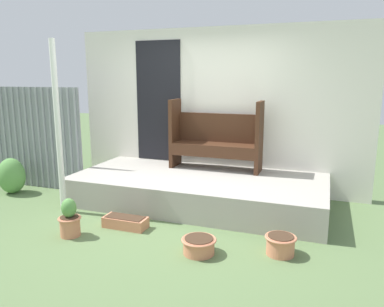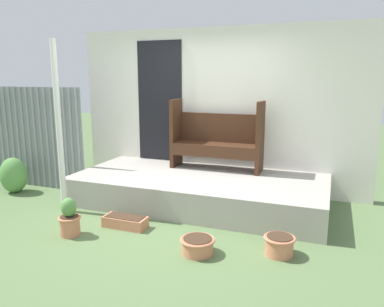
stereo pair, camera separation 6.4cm
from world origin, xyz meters
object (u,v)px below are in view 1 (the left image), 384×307
(planter_box_rect, at_px, (125,222))
(shrub_by_fence, at_px, (12,176))
(flower_pot_middle, at_px, (199,245))
(support_post, at_px, (58,129))
(flower_pot_left, at_px, (70,220))
(bench, at_px, (216,136))
(flower_pot_right, at_px, (280,244))

(planter_box_rect, distance_m, shrub_by_fence, 2.50)
(shrub_by_fence, bearing_deg, flower_pot_middle, -15.44)
(support_post, xyz_separation_m, shrub_by_fence, (-1.32, 0.41, -0.87))
(flower_pot_left, height_order, flower_pot_middle, flower_pot_left)
(support_post, height_order, bench, support_post)
(flower_pot_middle, bearing_deg, planter_box_rect, 162.10)
(bench, bearing_deg, flower_pot_left, -117.69)
(planter_box_rect, bearing_deg, bench, 69.11)
(flower_pot_middle, bearing_deg, bench, 101.77)
(bench, height_order, flower_pot_left, bench)
(flower_pot_left, xyz_separation_m, flower_pot_right, (2.37, 0.37, -0.08))
(flower_pot_right, height_order, planter_box_rect, flower_pot_right)
(flower_pot_right, xyz_separation_m, planter_box_rect, (-1.89, 0.07, -0.05))
(flower_pot_middle, distance_m, shrub_by_fence, 3.63)
(flower_pot_left, bearing_deg, support_post, 133.35)
(support_post, distance_m, planter_box_rect, 1.55)
(bench, distance_m, flower_pot_left, 2.54)
(flower_pot_left, bearing_deg, bench, 62.19)
(support_post, height_order, flower_pot_right, support_post)
(support_post, xyz_separation_m, flower_pot_right, (2.98, -0.28, -1.04))
(flower_pot_right, bearing_deg, flower_pot_middle, -161.27)
(flower_pot_left, xyz_separation_m, flower_pot_middle, (1.56, 0.09, -0.10))
(shrub_by_fence, bearing_deg, support_post, -17.32)
(bench, bearing_deg, shrub_by_fence, -160.21)
(bench, xyz_separation_m, flower_pot_right, (1.24, -1.78, -0.81))
(flower_pot_right, distance_m, shrub_by_fence, 4.36)
(bench, relative_size, flower_pot_middle, 3.79)
(bench, relative_size, flower_pot_right, 4.25)
(flower_pot_right, distance_m, planter_box_rect, 1.89)
(flower_pot_left, height_order, flower_pot_right, flower_pot_left)
(flower_pot_middle, height_order, shrub_by_fence, shrub_by_fence)
(flower_pot_left, relative_size, flower_pot_right, 1.38)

